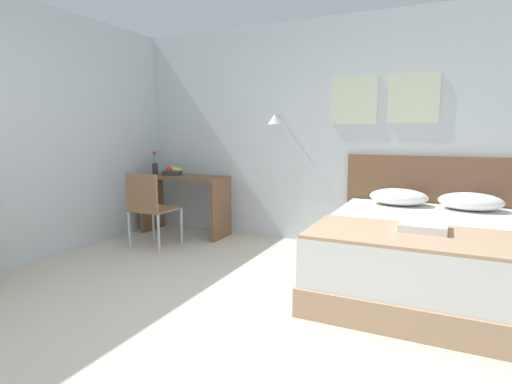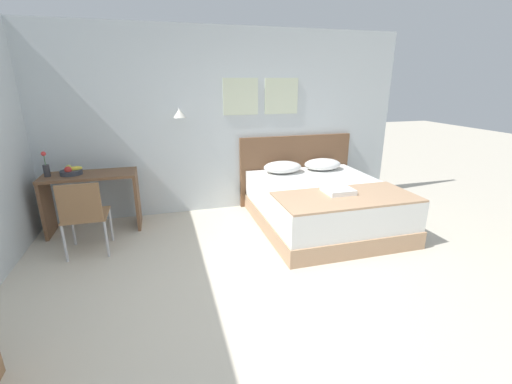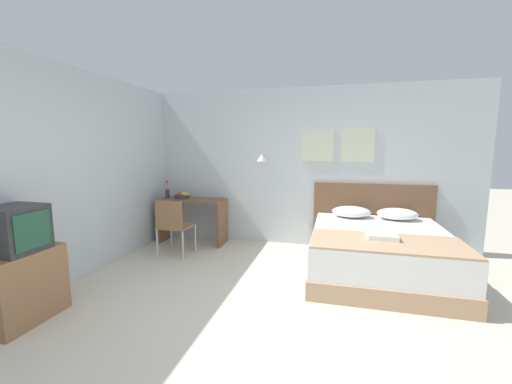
# 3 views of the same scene
# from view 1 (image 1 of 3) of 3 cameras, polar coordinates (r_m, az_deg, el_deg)

# --- Properties ---
(ground_plane) EXTENTS (24.00, 24.00, 0.00)m
(ground_plane) POSITION_cam_1_polar(r_m,az_deg,el_deg) (2.74, -7.74, -20.94)
(ground_plane) COLOR beige
(wall_back) EXTENTS (5.76, 0.31, 2.65)m
(wall_back) POSITION_cam_1_polar(r_m,az_deg,el_deg) (4.86, 9.72, 8.23)
(wall_back) COLOR silver
(wall_back) RESTS_ON ground_plane
(bed) EXTENTS (1.73, 1.99, 0.59)m
(bed) POSITION_cam_1_polar(r_m,az_deg,el_deg) (3.75, 23.33, -8.44)
(bed) COLOR tan
(bed) RESTS_ON ground_plane
(headboard) EXTENTS (1.85, 0.06, 1.10)m
(headboard) POSITION_cam_1_polar(r_m,az_deg,el_deg) (4.69, 23.99, -1.98)
(headboard) COLOR brown
(headboard) RESTS_ON ground_plane
(pillow_left) EXTENTS (0.58, 0.42, 0.17)m
(pillow_left) POSITION_cam_1_polar(r_m,az_deg,el_deg) (4.41, 19.69, -0.66)
(pillow_left) COLOR white
(pillow_left) RESTS_ON bed
(pillow_right) EXTENTS (0.58, 0.42, 0.17)m
(pillow_right) POSITION_cam_1_polar(r_m,az_deg,el_deg) (4.39, 28.30, -1.20)
(pillow_right) COLOR white
(pillow_right) RESTS_ON bed
(throw_blanket) EXTENTS (1.67, 0.80, 0.02)m
(throw_blanket) POSITION_cam_1_polar(r_m,az_deg,el_deg) (3.11, 23.26, -5.88)
(throw_blanket) COLOR tan
(throw_blanket) RESTS_ON bed
(folded_towel_near_foot) EXTENTS (0.33, 0.33, 0.06)m
(folded_towel_near_foot) POSITION_cam_1_polar(r_m,az_deg,el_deg) (3.24, 22.74, -4.54)
(folded_towel_near_foot) COLOR white
(folded_towel_near_foot) RESTS_ON throw_blanket
(desk) EXTENTS (1.15, 0.50, 0.78)m
(desk) POSITION_cam_1_polar(r_m,az_deg,el_deg) (5.35, -10.15, -0.30)
(desk) COLOR brown
(desk) RESTS_ON ground_plane
(desk_chair) EXTENTS (0.47, 0.47, 0.89)m
(desk_chair) POSITION_cam_1_polar(r_m,az_deg,el_deg) (4.76, -15.05, -1.69)
(desk_chair) COLOR #8E6642
(desk_chair) RESTS_ON ground_plane
(fruit_bowl) EXTENTS (0.27, 0.26, 0.12)m
(fruit_bowl) POSITION_cam_1_polar(r_m,az_deg,el_deg) (5.45, -11.87, 2.85)
(fruit_bowl) COLOR #333842
(fruit_bowl) RESTS_ON desk
(flower_vase) EXTENTS (0.07, 0.07, 0.32)m
(flower_vase) POSITION_cam_1_polar(r_m,az_deg,el_deg) (5.59, -14.24, 3.63)
(flower_vase) COLOR #333338
(flower_vase) RESTS_ON desk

